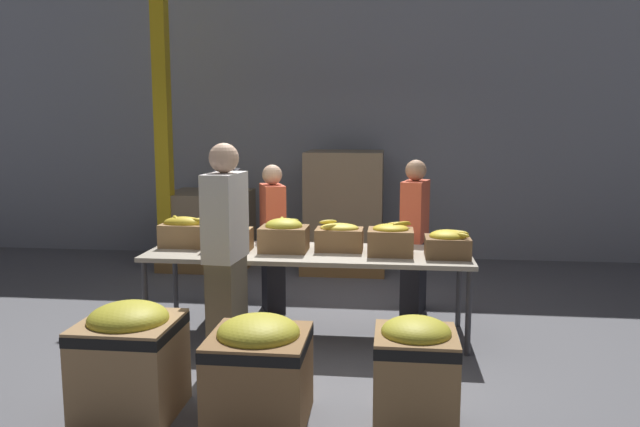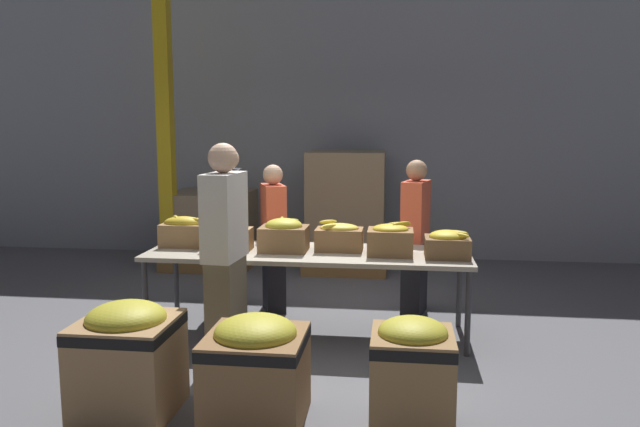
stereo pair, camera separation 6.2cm
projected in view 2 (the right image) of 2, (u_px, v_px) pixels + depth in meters
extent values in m
plane|color=slate|center=(308.00, 333.00, 5.76)|extent=(30.00, 30.00, 0.00)
cube|color=#9399A3|center=(343.00, 117.00, 8.85)|extent=(16.00, 0.08, 4.00)
cube|color=#B2A893|center=(308.00, 254.00, 5.65)|extent=(2.91, 0.89, 0.04)
cylinder|color=#38383D|center=(146.00, 301.00, 5.50)|extent=(0.05, 0.05, 0.73)
cylinder|color=#38383D|center=(468.00, 313.00, 5.15)|extent=(0.05, 0.05, 0.73)
cylinder|color=#38383D|center=(176.00, 280.00, 6.25)|extent=(0.05, 0.05, 0.73)
cylinder|color=#38383D|center=(459.00, 289.00, 5.91)|extent=(0.05, 0.05, 0.73)
cube|color=#A37A4C|center=(184.00, 235.00, 5.87)|extent=(0.42, 0.26, 0.21)
ellipsoid|color=gold|center=(184.00, 223.00, 5.86)|extent=(0.38, 0.21, 0.12)
ellipsoid|color=gold|center=(190.00, 219.00, 5.89)|extent=(0.08, 0.20, 0.04)
ellipsoid|color=gold|center=(197.00, 220.00, 5.87)|extent=(0.19, 0.16, 0.05)
ellipsoid|color=gold|center=(195.00, 220.00, 5.81)|extent=(0.19, 0.09, 0.06)
ellipsoid|color=gold|center=(176.00, 217.00, 5.88)|extent=(0.11, 0.16, 0.05)
cube|color=#A37A4C|center=(228.00, 239.00, 5.70)|extent=(0.43, 0.27, 0.20)
ellipsoid|color=gold|center=(228.00, 228.00, 5.69)|extent=(0.39, 0.24, 0.08)
ellipsoid|color=gold|center=(233.00, 225.00, 5.59)|extent=(0.16, 0.13, 0.05)
ellipsoid|color=gold|center=(215.00, 226.00, 5.61)|extent=(0.06, 0.15, 0.04)
ellipsoid|color=gold|center=(218.00, 226.00, 5.63)|extent=(0.20, 0.10, 0.05)
cube|color=olive|center=(284.00, 239.00, 5.66)|extent=(0.43, 0.33, 0.22)
ellipsoid|color=gold|center=(284.00, 225.00, 5.64)|extent=(0.34, 0.29, 0.13)
ellipsoid|color=gold|center=(288.00, 221.00, 5.71)|extent=(0.21, 0.14, 0.05)
ellipsoid|color=gold|center=(282.00, 219.00, 5.69)|extent=(0.08, 0.22, 0.04)
cube|color=olive|center=(339.00, 239.00, 5.68)|extent=(0.43, 0.28, 0.20)
ellipsoid|color=yellow|center=(339.00, 228.00, 5.67)|extent=(0.35, 0.23, 0.08)
ellipsoid|color=yellow|center=(330.00, 226.00, 5.59)|extent=(0.16, 0.13, 0.05)
ellipsoid|color=yellow|center=(328.00, 222.00, 5.74)|extent=(0.18, 0.13, 0.05)
cube|color=olive|center=(390.00, 242.00, 5.49)|extent=(0.40, 0.33, 0.23)
ellipsoid|color=gold|center=(390.00, 229.00, 5.47)|extent=(0.32, 0.27, 0.08)
ellipsoid|color=gold|center=(394.00, 227.00, 5.47)|extent=(0.19, 0.09, 0.04)
ellipsoid|color=gold|center=(401.00, 224.00, 5.49)|extent=(0.19, 0.19, 0.05)
ellipsoid|color=gold|center=(399.00, 224.00, 5.54)|extent=(0.22, 0.08, 0.05)
cube|color=olive|center=(447.00, 247.00, 5.39)|extent=(0.38, 0.33, 0.18)
ellipsoid|color=yellow|center=(448.00, 236.00, 5.38)|extent=(0.32, 0.28, 0.11)
ellipsoid|color=yellow|center=(455.00, 232.00, 5.44)|extent=(0.22, 0.11, 0.04)
ellipsoid|color=yellow|center=(460.00, 235.00, 5.29)|extent=(0.18, 0.15, 0.05)
ellipsoid|color=yellow|center=(460.00, 234.00, 5.33)|extent=(0.15, 0.08, 0.04)
cube|color=black|center=(414.00, 277.00, 6.34)|extent=(0.28, 0.39, 0.74)
cube|color=#EA5B3D|center=(416.00, 211.00, 6.24)|extent=(0.31, 0.46, 0.61)
sphere|color=tan|center=(417.00, 170.00, 6.18)|extent=(0.21, 0.21, 0.21)
cube|color=#2D3856|center=(231.00, 269.00, 6.59)|extent=(0.26, 0.40, 0.79)
cube|color=#333338|center=(229.00, 201.00, 6.48)|extent=(0.28, 0.47, 0.66)
sphere|color=beige|center=(228.00, 159.00, 6.42)|extent=(0.22, 0.22, 0.22)
cube|color=black|center=(274.00, 277.00, 6.42)|extent=(0.30, 0.39, 0.72)
cube|color=#EA5B3D|center=(273.00, 214.00, 6.32)|extent=(0.34, 0.45, 0.59)
sphere|color=#DBAD89|center=(273.00, 175.00, 6.27)|extent=(0.20, 0.20, 0.20)
cube|color=#6B604C|center=(226.00, 309.00, 5.09)|extent=(0.26, 0.42, 0.84)
cube|color=silver|center=(224.00, 216.00, 4.98)|extent=(0.28, 0.49, 0.69)
sphere|color=#DBAD89|center=(223.00, 158.00, 4.91)|extent=(0.24, 0.24, 0.24)
cube|color=tan|center=(128.00, 367.00, 4.14)|extent=(0.62, 0.62, 0.65)
cube|color=black|center=(127.00, 328.00, 4.10)|extent=(0.62, 0.62, 0.07)
ellipsoid|color=gold|center=(126.00, 318.00, 4.09)|extent=(0.53, 0.53, 0.22)
cube|color=olive|center=(256.00, 378.00, 4.04)|extent=(0.63, 0.63, 0.59)
cube|color=black|center=(256.00, 343.00, 4.00)|extent=(0.63, 0.63, 0.07)
ellipsoid|color=gold|center=(255.00, 333.00, 3.99)|extent=(0.53, 0.53, 0.22)
cube|color=#A37A4C|center=(412.00, 382.00, 3.91)|extent=(0.51, 0.51, 0.64)
cube|color=black|center=(413.00, 342.00, 3.87)|extent=(0.52, 0.52, 0.07)
ellipsoid|color=gold|center=(413.00, 332.00, 3.86)|extent=(0.43, 0.43, 0.18)
cube|color=gold|center=(165.00, 117.00, 7.87)|extent=(0.18, 0.18, 4.00)
cube|color=olive|center=(347.00, 263.00, 8.32)|extent=(1.08, 1.08, 0.13)
cube|color=#897556|center=(347.00, 206.00, 8.20)|extent=(0.99, 0.99, 1.43)
cube|color=olive|center=(213.00, 260.00, 8.54)|extent=(1.15, 1.15, 0.13)
cube|color=#897556|center=(212.00, 224.00, 8.47)|extent=(1.05, 1.05, 0.87)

